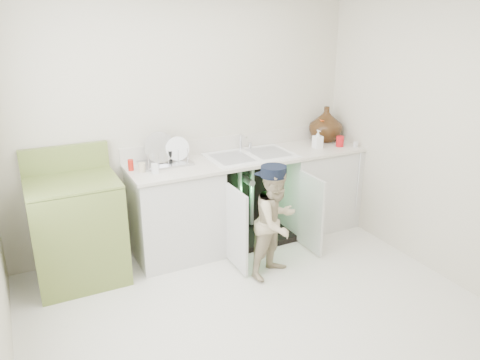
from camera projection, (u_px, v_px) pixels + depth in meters
name	position (u px, v px, depth m)	size (l,w,h in m)	color
ground	(259.00, 314.00, 3.68)	(3.50, 3.50, 0.00)	#BCB5A5
room_shell	(261.00, 163.00, 3.26)	(6.00, 5.50, 1.26)	beige
counter_run	(254.00, 194.00, 4.79)	(2.44, 1.02, 1.28)	silver
avocado_stove	(77.00, 229.00, 4.03)	(0.74, 0.65, 1.15)	olive
repair_worker	(276.00, 221.00, 4.09)	(0.60, 0.66, 1.02)	#C3AF8C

